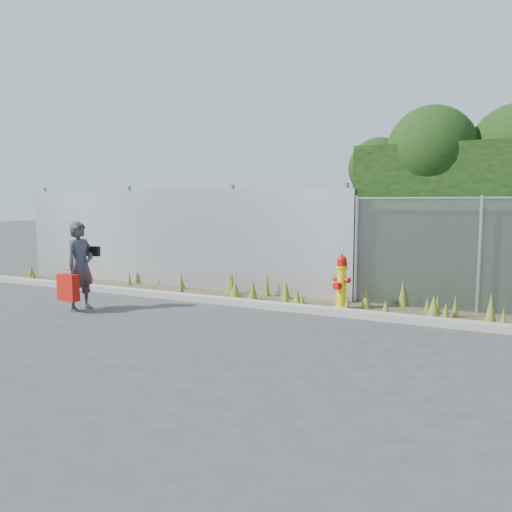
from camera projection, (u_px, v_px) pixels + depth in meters
The scene contains 8 objects.
ground at pixel (233, 333), 7.37m from camera, with size 80.00×80.00×0.00m, color #39383B.
curb at pixel (281, 306), 8.98m from camera, with size 16.00×0.22×0.12m, color gray.
weed_strip at pixel (351, 302), 9.01m from camera, with size 16.00×1.29×0.54m.
corrugated_fence at pixel (170, 238), 11.35m from camera, with size 8.50×0.21×2.30m.
fire_hydrant at pixel (341, 283), 8.95m from camera, with size 0.34×0.30×1.01m.
woman at pixel (80, 266), 8.91m from camera, with size 0.58×0.38×1.59m, color #0E5458.
red_tote_bag at pixel (68, 287), 8.72m from camera, with size 0.42×0.16×0.55m.
black_shoulder_bag at pixel (93, 251), 9.07m from camera, with size 0.24×0.10×0.18m.
Camera 1 is at (3.45, -6.34, 1.94)m, focal length 35.00 mm.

